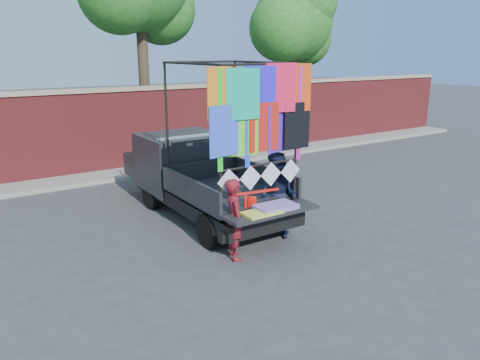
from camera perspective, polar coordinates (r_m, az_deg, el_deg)
ground at (r=9.64m, az=2.35°, el=-6.97°), size 90.00×90.00×0.00m
brick_wall at (r=15.34m, az=-13.10°, el=6.21°), size 30.00×0.45×2.61m
curb at (r=14.94m, az=-11.86°, el=1.09°), size 30.00×1.20×0.12m
tree_right at (r=19.98m, az=6.70°, el=18.41°), size 4.20×3.30×6.62m
pickup_truck at (r=11.09m, az=-5.75°, el=0.76°), size 2.20×5.53×3.48m
woman at (r=8.44m, az=-0.69°, el=-4.79°), size 0.51×0.63×1.51m
man at (r=9.41m, az=4.62°, el=-1.90°), size 0.93×1.03×1.76m
streamer_bundle at (r=8.81m, az=1.63°, el=-2.71°), size 0.91×0.18×0.63m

